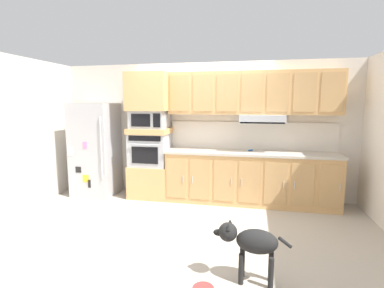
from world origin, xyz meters
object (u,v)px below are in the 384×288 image
at_px(screwdriver, 251,150).
at_px(dog, 250,242).
at_px(refrigerator, 96,149).
at_px(built_in_oven, 150,149).
at_px(microwave, 150,119).

xyz_separation_m(screwdriver, dog, (0.03, -2.42, -0.52)).
distance_m(refrigerator, built_in_oven, 1.09).
bearing_deg(built_in_oven, refrigerator, -176.45).
height_order(refrigerator, screwdriver, refrigerator).
distance_m(microwave, screwdriver, 1.92).
height_order(refrigerator, microwave, refrigerator).
bearing_deg(microwave, built_in_oven, 179.23).
relative_size(refrigerator, built_in_oven, 2.51).
bearing_deg(microwave, screwdriver, 2.60).
distance_m(built_in_oven, screwdriver, 1.85).
height_order(refrigerator, dog, refrigerator).
xyz_separation_m(built_in_oven, screwdriver, (1.84, 0.08, 0.03)).
bearing_deg(screwdriver, dog, -89.33).
distance_m(microwave, dog, 3.17).
bearing_deg(microwave, refrigerator, -176.45).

